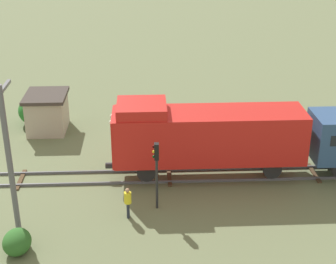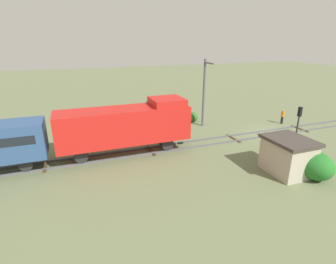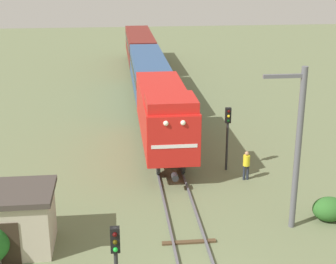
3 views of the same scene
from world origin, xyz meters
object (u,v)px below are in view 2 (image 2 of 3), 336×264
(worker_near_track, at_px, (283,116))
(worker_by_signal, at_px, (160,125))
(traffic_signal_mid, at_px, (148,112))
(locomotive, at_px, (127,124))
(catenary_mast, at_px, (204,92))
(relay_hut, at_px, (288,156))
(traffic_signal_near, at_px, (299,118))

(worker_near_track, height_order, worker_by_signal, same)
(traffic_signal_mid, bearing_deg, locomotive, 139.22)
(worker_near_track, bearing_deg, traffic_signal_mid, 160.13)
(worker_by_signal, relative_size, catenary_mast, 0.22)
(traffic_signal_mid, distance_m, relay_hut, 13.32)
(locomotive, xyz_separation_m, catenary_mast, (4.94, -9.95, 1.28))
(locomotive, height_order, relay_hut, locomotive)
(traffic_signal_mid, height_order, relay_hut, traffic_signal_mid)
(traffic_signal_near, distance_m, worker_near_track, 6.82)
(worker_near_track, height_order, relay_hut, relay_hut)
(locomotive, bearing_deg, traffic_signal_near, -101.50)
(catenary_mast, distance_m, relay_hut, 12.73)
(locomotive, relative_size, worker_by_signal, 6.82)
(worker_by_signal, xyz_separation_m, relay_hut, (-11.70, -6.03, 0.40))
(locomotive, relative_size, traffic_signal_near, 3.17)
(locomotive, distance_m, worker_by_signal, 6.37)
(locomotive, relative_size, relay_hut, 3.31)
(worker_by_signal, bearing_deg, relay_hut, 54.26)
(catenary_mast, relative_size, relay_hut, 2.18)
(locomotive, bearing_deg, traffic_signal_mid, -40.78)
(traffic_signal_near, distance_m, traffic_signal_mid, 14.40)
(traffic_signal_mid, relative_size, worker_near_track, 2.25)
(traffic_signal_near, bearing_deg, catenary_mast, 35.39)
(relay_hut, bearing_deg, traffic_signal_mid, 34.68)
(traffic_signal_near, height_order, worker_by_signal, traffic_signal_near)
(catenary_mast, bearing_deg, traffic_signal_mid, 102.34)
(traffic_signal_near, distance_m, worker_by_signal, 13.58)
(locomotive, distance_m, traffic_signal_mid, 4.49)
(worker_near_track, relative_size, worker_by_signal, 1.00)
(traffic_signal_mid, xyz_separation_m, worker_near_track, (-1.00, -16.36, -1.68))
(traffic_signal_mid, distance_m, worker_near_track, 16.48)
(locomotive, distance_m, catenary_mast, 11.18)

